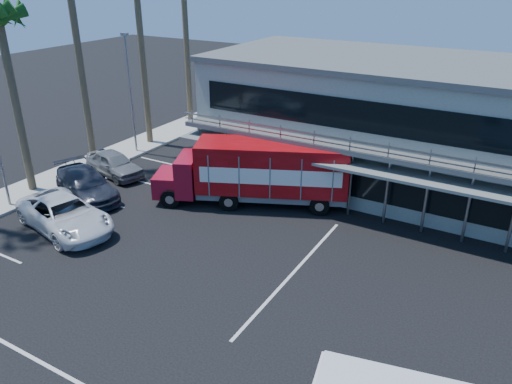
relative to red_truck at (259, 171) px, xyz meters
The scene contains 10 objects.
ground 8.86m from the red_truck, 71.67° to the right, with size 120.00×120.00×0.00m, color black.
building 9.00m from the red_truck, 49.63° to the left, with size 22.40×12.00×7.30m.
curb_strip 12.61m from the red_truck, 169.80° to the right, with size 3.00×32.00×0.16m, color #A5A399.
palm_c 15.12m from the red_truck, 156.84° to the right, with size 2.80×2.80×10.75m.
light_pole_far 12.09m from the red_truck, 166.34° to the left, with size 0.50×0.25×8.09m.
red_truck is the anchor object (origin of this frame).
parked_car_b 10.41m from the red_truck, 136.83° to the right, with size 1.53×4.39×1.45m, color black.
parked_car_c 10.10m from the red_truck, 132.46° to the right, with size 2.73×5.92×1.64m, color white.
parked_car_d 9.79m from the red_truck, 154.36° to the right, with size 2.23×5.48×1.59m, color #2D303C.
parked_car_e 9.90m from the red_truck, behind, with size 1.80×4.48×1.53m, color slate.
Camera 1 is at (9.64, -13.41, 12.03)m, focal length 35.00 mm.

